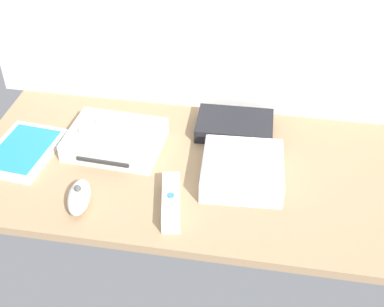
{
  "coord_description": "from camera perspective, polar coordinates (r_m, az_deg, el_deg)",
  "views": [
    {
      "loc": [
        15.0,
        -87.43,
        75.3
      ],
      "look_at": [
        0.0,
        0.0,
        4.0
      ],
      "focal_mm": 49.28,
      "sensor_mm": 36.0,
      "label": 1
    }
  ],
  "objects": [
    {
      "name": "ground_plane",
      "position": [
        1.17,
        0.0,
        -1.91
      ],
      "size": [
        100.0,
        48.0,
        2.0
      ],
      "primitive_type": "cube",
      "color": "#9E7F5B",
      "rests_on": "ground"
    },
    {
      "name": "network_router",
      "position": [
        1.26,
        4.63,
        3.01
      ],
      "size": [
        18.35,
        12.78,
        3.4
      ],
      "rotation": [
        0.0,
        0.0,
        0.03
      ],
      "color": "black",
      "rests_on": "ground_plane"
    },
    {
      "name": "remote_classic_pad",
      "position": [
        1.2,
        -8.2,
        2.81
      ],
      "size": [
        15.16,
        9.47,
        2.4
      ],
      "rotation": [
        0.0,
        0.0,
        -0.11
      ],
      "color": "white",
      "rests_on": "game_console"
    },
    {
      "name": "remote_wand",
      "position": [
        1.06,
        -2.28,
        -5.22
      ],
      "size": [
        6.39,
        15.22,
        3.4
      ],
      "rotation": [
        0.0,
        0.0,
        0.19
      ],
      "color": "white",
      "rests_on": "ground_plane"
    },
    {
      "name": "game_console",
      "position": [
        1.22,
        -8.3,
        1.49
      ],
      "size": [
        21.87,
        17.41,
        4.4
      ],
      "rotation": [
        0.0,
        0.0,
        -0.06
      ],
      "color": "white",
      "rests_on": "ground_plane"
    },
    {
      "name": "mini_computer",
      "position": [
        1.12,
        5.48,
        -1.77
      ],
      "size": [
        18.02,
        18.02,
        5.3
      ],
      "rotation": [
        0.0,
        0.0,
        0.06
      ],
      "color": "silver",
      "rests_on": "ground_plane"
    },
    {
      "name": "remote_nunchuk",
      "position": [
        1.09,
        -12.11,
        -4.63
      ],
      "size": [
        6.04,
        10.6,
        5.1
      ],
      "rotation": [
        0.0,
        0.0,
        0.17
      ],
      "color": "white",
      "rests_on": "ground_plane"
    },
    {
      "name": "game_case",
      "position": [
        1.26,
        -17.82,
        0.29
      ],
      "size": [
        15.42,
        20.26,
        1.56
      ],
      "rotation": [
        0.0,
        0.0,
        -0.1
      ],
      "color": "white",
      "rests_on": "ground_plane"
    }
  ]
}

